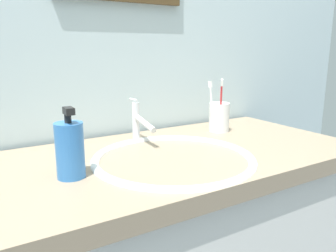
{
  "coord_description": "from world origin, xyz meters",
  "views": [
    {
      "loc": [
        -0.49,
        -0.81,
        1.13
      ],
      "look_at": [
        -0.01,
        -0.03,
        0.92
      ],
      "focal_mm": 35.89,
      "sensor_mm": 36.0,
      "label": 1
    }
  ],
  "objects_px": {
    "faucet": "(139,121)",
    "toothbrush_cup": "(219,117)",
    "toothbrush_white": "(211,102)",
    "soap_dispenser": "(70,149)",
    "toothbrush_red": "(221,102)"
  },
  "relations": [
    {
      "from": "faucet",
      "to": "toothbrush_cup",
      "type": "height_order",
      "value": "faucet"
    },
    {
      "from": "faucet",
      "to": "toothbrush_white",
      "type": "height_order",
      "value": "toothbrush_white"
    },
    {
      "from": "faucet",
      "to": "soap_dispenser",
      "type": "xyz_separation_m",
      "value": [
        -0.28,
        -0.2,
        0.0
      ]
    },
    {
      "from": "faucet",
      "to": "toothbrush_white",
      "type": "relative_size",
      "value": 0.92
    },
    {
      "from": "toothbrush_cup",
      "to": "toothbrush_red",
      "type": "bearing_deg",
      "value": -122.45
    },
    {
      "from": "faucet",
      "to": "toothbrush_white",
      "type": "bearing_deg",
      "value": 0.87
    },
    {
      "from": "toothbrush_white",
      "to": "soap_dispenser",
      "type": "relative_size",
      "value": 1.05
    },
    {
      "from": "toothbrush_cup",
      "to": "toothbrush_white",
      "type": "bearing_deg",
      "value": 119.3
    },
    {
      "from": "toothbrush_white",
      "to": "soap_dispenser",
      "type": "bearing_deg",
      "value": -160.7
    },
    {
      "from": "toothbrush_red",
      "to": "toothbrush_white",
      "type": "relative_size",
      "value": 1.07
    },
    {
      "from": "faucet",
      "to": "soap_dispenser",
      "type": "height_order",
      "value": "soap_dispenser"
    },
    {
      "from": "toothbrush_white",
      "to": "toothbrush_cup",
      "type": "bearing_deg",
      "value": -60.7
    },
    {
      "from": "toothbrush_cup",
      "to": "toothbrush_white",
      "type": "xyz_separation_m",
      "value": [
        -0.02,
        0.03,
        0.05
      ]
    },
    {
      "from": "toothbrush_white",
      "to": "toothbrush_red",
      "type": "bearing_deg",
      "value": -91.71
    },
    {
      "from": "toothbrush_cup",
      "to": "soap_dispenser",
      "type": "xyz_separation_m",
      "value": [
        -0.6,
        -0.18,
        0.02
      ]
    }
  ]
}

